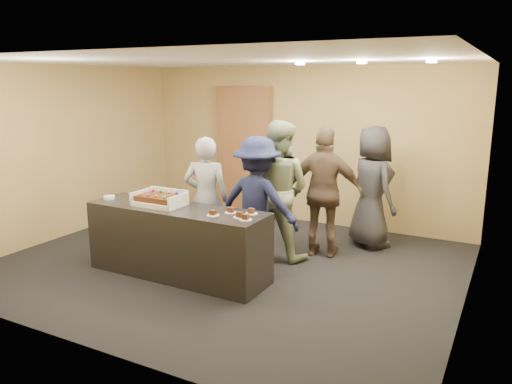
% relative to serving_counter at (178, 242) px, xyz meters
% --- Properties ---
extents(room, '(6.04, 6.00, 2.70)m').
position_rel_serving_counter_xyz_m(room, '(0.36, 0.64, 0.90)').
color(room, black).
rests_on(room, ground).
extents(serving_counter, '(2.41, 0.73, 0.90)m').
position_rel_serving_counter_xyz_m(serving_counter, '(0.00, 0.00, 0.00)').
color(serving_counter, black).
rests_on(serving_counter, floor).
extents(storage_cabinet, '(1.07, 0.15, 2.36)m').
position_rel_serving_counter_xyz_m(storage_cabinet, '(-0.74, 3.05, 0.73)').
color(storage_cabinet, brown).
rests_on(storage_cabinet, floor).
extents(cake_box, '(0.62, 0.43, 0.18)m').
position_rel_serving_counter_xyz_m(cake_box, '(-0.27, 0.02, 0.49)').
color(cake_box, white).
rests_on(cake_box, serving_counter).
extents(sheet_cake, '(0.53, 0.36, 0.11)m').
position_rel_serving_counter_xyz_m(sheet_cake, '(-0.27, -0.00, 0.55)').
color(sheet_cake, '#36200C').
rests_on(sheet_cake, cake_box).
extents(plate_stack, '(0.15, 0.15, 0.04)m').
position_rel_serving_counter_xyz_m(plate_stack, '(-1.09, -0.04, 0.47)').
color(plate_stack, white).
rests_on(plate_stack, serving_counter).
extents(slice_a, '(0.15, 0.15, 0.07)m').
position_rel_serving_counter_xyz_m(slice_a, '(0.61, -0.11, 0.47)').
color(slice_a, white).
rests_on(slice_a, serving_counter).
extents(slice_b, '(0.15, 0.15, 0.07)m').
position_rel_serving_counter_xyz_m(slice_b, '(0.74, 0.10, 0.47)').
color(slice_b, white).
rests_on(slice_b, serving_counter).
extents(slice_c, '(0.15, 0.15, 0.07)m').
position_rel_serving_counter_xyz_m(slice_c, '(0.94, -0.04, 0.47)').
color(slice_c, white).
rests_on(slice_c, serving_counter).
extents(slice_d, '(0.15, 0.15, 0.07)m').
position_rel_serving_counter_xyz_m(slice_d, '(0.98, 0.17, 0.47)').
color(slice_d, white).
rests_on(slice_d, serving_counter).
extents(slice_e, '(0.15, 0.15, 0.07)m').
position_rel_serving_counter_xyz_m(slice_e, '(1.05, -0.09, 0.47)').
color(slice_e, white).
rests_on(slice_e, serving_counter).
extents(person_server_grey, '(0.73, 0.60, 1.73)m').
position_rel_serving_counter_xyz_m(person_server_grey, '(-0.01, 0.69, 0.41)').
color(person_server_grey, '#9F9FA4').
rests_on(person_server_grey, floor).
extents(person_sage_man, '(0.96, 0.76, 1.94)m').
position_rel_serving_counter_xyz_m(person_sage_man, '(0.82, 1.25, 0.52)').
color(person_sage_man, gray).
rests_on(person_sage_man, floor).
extents(person_navy_man, '(1.15, 0.68, 1.76)m').
position_rel_serving_counter_xyz_m(person_navy_man, '(0.75, 0.76, 0.43)').
color(person_navy_man, '#171C3F').
rests_on(person_navy_man, floor).
extents(person_brown_extra, '(1.13, 0.60, 1.85)m').
position_rel_serving_counter_xyz_m(person_brown_extra, '(1.38, 1.59, 0.47)').
color(person_brown_extra, brown).
rests_on(person_brown_extra, floor).
extents(person_dark_suit, '(1.05, 1.02, 1.81)m').
position_rel_serving_counter_xyz_m(person_dark_suit, '(1.86, 2.32, 0.46)').
color(person_dark_suit, '#27282D').
rests_on(person_dark_suit, floor).
extents(ceiling_spotlights, '(1.72, 0.12, 0.03)m').
position_rel_serving_counter_xyz_m(ceiling_spotlights, '(1.96, 1.14, 2.22)').
color(ceiling_spotlights, '#FFEAC6').
rests_on(ceiling_spotlights, ceiling).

